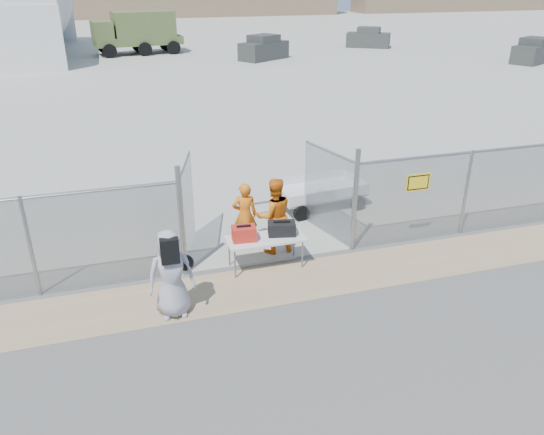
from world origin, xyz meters
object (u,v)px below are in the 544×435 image
object	(u,v)px
visitor	(171,274)
utility_trailer	(318,193)
security_worker_right	(274,216)
security_worker_left	(245,215)
folding_table	(266,252)

from	to	relation	value
visitor	utility_trailer	bearing A→B (deg)	43.24
security_worker_right	utility_trailer	xyz separation A→B (m)	(1.98, 2.21, -0.53)
security_worker_left	security_worker_right	xyz separation A→B (m)	(0.59, -0.44, 0.11)
security_worker_right	security_worker_left	bearing A→B (deg)	-37.39
folding_table	security_worker_left	xyz separation A→B (m)	(-0.19, 1.12, 0.45)
folding_table	visitor	world-z (taller)	visitor
utility_trailer	security_worker_right	bearing A→B (deg)	-138.31
folding_table	security_worker_right	xyz separation A→B (m)	(0.40, 0.68, 0.55)
folding_table	utility_trailer	distance (m)	3.74
folding_table	utility_trailer	size ratio (longest dim) A/B	0.54
folding_table	security_worker_right	bearing A→B (deg)	59.09
security_worker_left	utility_trailer	bearing A→B (deg)	-137.86
visitor	security_worker_left	bearing A→B (deg)	50.79
folding_table	security_worker_right	size ratio (longest dim) A/B	0.94
security_worker_right	utility_trailer	bearing A→B (deg)	-132.51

